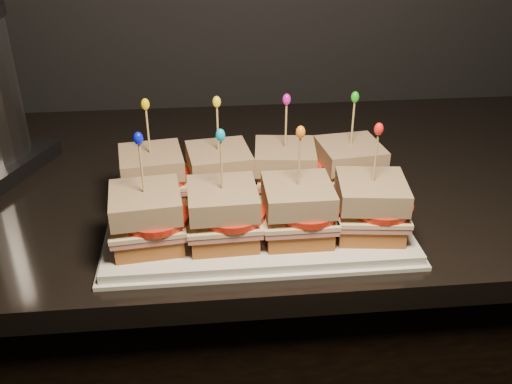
{
  "coord_description": "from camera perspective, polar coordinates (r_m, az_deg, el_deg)",
  "views": [
    {
      "loc": [
        -0.57,
        0.79,
        1.32
      ],
      "look_at": [
        -0.5,
        1.5,
        0.92
      ],
      "focal_mm": 40.0,
      "sensor_mm": 36.0,
      "label": 1
    }
  ],
  "objects": [
    {
      "name": "sandwich_7_bread_bot",
      "position": [
        0.81,
        11.15,
        -3.1
      ],
      "size": [
        0.1,
        0.1,
        0.02
      ],
      "primitive_type": "cube",
      "rotation": [
        0.0,
        0.0,
        -0.12
      ],
      "color": "brown",
      "rests_on": "platter"
    },
    {
      "name": "sandwich_0_bread_top",
      "position": [
        0.86,
        -10.45,
        2.97
      ],
      "size": [
        0.1,
        0.1,
        0.03
      ],
      "primitive_type": "cube",
      "rotation": [
        0.0,
        0.0,
        0.14
      ],
      "color": "#512E10",
      "rests_on": "sandwich_0_tomato"
    },
    {
      "name": "granite_slab",
      "position": [
        1.0,
        -9.99,
        0.68
      ],
      "size": [
        2.39,
        0.68,
        0.04
      ],
      "primitive_type": "cube",
      "color": "black",
      "rests_on": "cabinet"
    },
    {
      "name": "cabinet",
      "position": [
        1.27,
        -8.26,
        -16.88
      ],
      "size": [
        2.35,
        0.64,
        0.83
      ],
      "primitive_type": "cube",
      "color": "black",
      "rests_on": "ground"
    },
    {
      "name": "sandwich_1_tomato",
      "position": [
        0.86,
        -2.89,
        1.97
      ],
      "size": [
        0.09,
        0.09,
        0.01
      ],
      "primitive_type": "cylinder",
      "color": "red",
      "rests_on": "sandwich_1_cheese"
    },
    {
      "name": "sandwich_2_bread_top",
      "position": [
        0.86,
        2.93,
        3.59
      ],
      "size": [
        0.1,
        0.1,
        0.03
      ],
      "primitive_type": "cube",
      "rotation": [
        0.0,
        0.0,
        -0.11
      ],
      "color": "#512E10",
      "rests_on": "sandwich_2_tomato"
    },
    {
      "name": "sandwich_5_cheese",
      "position": [
        0.76,
        -3.31,
        -2.46
      ],
      "size": [
        0.1,
        0.1,
        0.01
      ],
      "primitive_type": "cube",
      "rotation": [
        0.0,
        0.0,
        0.04
      ],
      "color": "beige",
      "rests_on": "sandwich_5_ham"
    },
    {
      "name": "sandwich_6_bread_top",
      "position": [
        0.76,
        4.22,
        -0.31
      ],
      "size": [
        0.09,
        0.09,
        0.03
      ],
      "primitive_type": "cube",
      "rotation": [
        0.0,
        0.0,
        0.0
      ],
      "color": "#512E10",
      "rests_on": "sandwich_6_tomato"
    },
    {
      "name": "sandwich_2_pick",
      "position": [
        0.84,
        3.0,
        6.36
      ],
      "size": [
        0.0,
        0.0,
        0.09
      ],
      "primitive_type": "cylinder",
      "color": "tan",
      "rests_on": "sandwich_2_bread_top"
    },
    {
      "name": "sandwich_0_bread_bot",
      "position": [
        0.88,
        -10.16,
        0.01
      ],
      "size": [
        0.1,
        0.1,
        0.02
      ],
      "primitive_type": "cube",
      "rotation": [
        0.0,
        0.0,
        0.14
      ],
      "color": "brown",
      "rests_on": "platter"
    },
    {
      "name": "sandwich_1_bread_top",
      "position": [
        0.85,
        -3.75,
        3.3
      ],
      "size": [
        0.1,
        0.1,
        0.03
      ],
      "primitive_type": "cube",
      "rotation": [
        0.0,
        0.0,
        0.13
      ],
      "color": "#512E10",
      "rests_on": "sandwich_1_tomato"
    },
    {
      "name": "sandwich_6_cheese",
      "position": [
        0.77,
        4.15,
        -2.08
      ],
      "size": [
        0.1,
        0.1,
        0.01
      ],
      "primitive_type": "cube",
      "rotation": [
        0.0,
        0.0,
        0.0
      ],
      "color": "beige",
      "rests_on": "sandwich_6_ham"
    },
    {
      "name": "sandwich_1_bread_bot",
      "position": [
        0.88,
        -3.64,
        0.32
      ],
      "size": [
        0.1,
        0.1,
        0.02
      ],
      "primitive_type": "cube",
      "rotation": [
        0.0,
        0.0,
        0.13
      ],
      "color": "brown",
      "rests_on": "platter"
    },
    {
      "name": "sandwich_2_tomato",
      "position": [
        0.87,
        3.73,
        2.27
      ],
      "size": [
        0.09,
        0.09,
        0.01
      ],
      "primitive_type": "cylinder",
      "color": "red",
      "rests_on": "sandwich_2_cheese"
    },
    {
      "name": "sandwich_5_tomato",
      "position": [
        0.75,
        -2.39,
        -2.17
      ],
      "size": [
        0.09,
        0.09,
        0.01
      ],
      "primitive_type": "cylinder",
      "color": "red",
      "rests_on": "sandwich_5_cheese"
    },
    {
      "name": "sandwich_7_frill",
      "position": [
        0.74,
        12.18,
        6.17
      ],
      "size": [
        0.01,
        0.01,
        0.02
      ],
      "primitive_type": "ellipsoid",
      "color": "red",
      "rests_on": "sandwich_7_pick"
    },
    {
      "name": "sandwich_3_tomato",
      "position": [
        0.89,
        10.13,
        2.52
      ],
      "size": [
        0.09,
        0.09,
        0.01
      ],
      "primitive_type": "cylinder",
      "color": "red",
      "rests_on": "sandwich_3_cheese"
    },
    {
      "name": "sandwich_0_frill",
      "position": [
        0.82,
        -11.01,
        8.62
      ],
      "size": [
        0.01,
        0.01,
        0.02
      ],
      "primitive_type": "ellipsoid",
      "color": "yellow",
      "rests_on": "sandwich_0_pick"
    },
    {
      "name": "sandwich_6_pick",
      "position": [
        0.74,
        4.35,
        2.77
      ],
      "size": [
        0.0,
        0.0,
        0.09
      ],
      "primitive_type": "cylinder",
      "color": "tan",
      "rests_on": "sandwich_6_bread_top"
    },
    {
      "name": "sandwich_3_bread_top",
      "position": [
        0.88,
        9.39,
        3.82
      ],
      "size": [
        0.1,
        0.1,
        0.03
      ],
      "primitive_type": "cube",
      "rotation": [
        0.0,
        0.0,
        0.12
      ],
      "color": "#512E10",
      "rests_on": "sandwich_3_tomato"
    },
    {
      "name": "sandwich_5_pick",
      "position": [
        0.73,
        -3.47,
        2.43
      ],
      "size": [
        0.0,
        0.0,
        0.09
      ],
      "primitive_type": "cylinder",
      "color": "tan",
      "rests_on": "sandwich_5_bread_top"
    },
    {
      "name": "sandwich_7_pick",
      "position": [
        0.76,
        11.83,
        3.05
      ],
      "size": [
        0.0,
        0.0,
        0.09
      ],
      "primitive_type": "cylinder",
      "color": "tan",
      "rests_on": "sandwich_7_bread_top"
    },
    {
      "name": "sandwich_4_bread_bot",
      "position": [
        0.78,
        -10.67,
        -4.26
      ],
      "size": [
        0.1,
        0.1,
        0.02
      ],
      "primitive_type": "cube",
      "rotation": [
        0.0,
        0.0,
        0.11
      ],
      "color": "brown",
      "rests_on": "platter"
    },
    {
      "name": "sandwich_0_pick",
      "position": [
        0.84,
        -10.72,
        5.74
      ],
      "size": [
        0.0,
        0.0,
        0.09
      ],
      "primitive_type": "cylinder",
      "color": "tan",
      "rests_on": "sandwich_0_bread_top"
    },
    {
      "name": "sandwich_0_ham",
      "position": [
        0.87,
        -10.25,
        0.95
      ],
      "size": [
        0.11,
        0.11,
        0.01
      ],
      "primitive_type": "cube",
      "rotation": [
        0.0,
        0.0,
        0.14
      ],
      "color": "#BC5E58",
      "rests_on": "sandwich_0_bread_bot"
    },
    {
      "name": "sandwich_6_bread_bot",
      "position": [
        0.78,
        4.09,
        -3.53
      ],
      "size": [
        0.09,
        0.09,
        0.02
      ],
      "primitive_type": "cube",
      "rotation": [
        0.0,
        0.0,
        0.0
      ],
      "color": "brown",
      "rests_on": "platter"
    },
    {
      "name": "sandwich_5_frill",
      "position": [
        0.71,
        -3.58,
        5.69
      ],
      "size": [
        0.01,
        0.01,
        0.02
      ],
      "primitive_type": "ellipsoid",
      "color": "#0C94B8",
      "rests_on": "sandwich_5_pick"
    },
    {
      "name": "sandwich_3_pick",
      "position": [
        0.86,
        9.63,
        6.53
      ],
      "size": [
        0.0,
        0.0,
        0.09
      ],
      "primitive_type": "cylinder",
      "color": "tan",
      "rests_on": "sandwich_3_bread_top"
    },
    {
      "name": "sandwich_3_ham",
      "position": [
        0.9,
        9.22,
        1.83
      ],
      "size": [
        0.11,
        0.1,
        0.01
      ],
      "primitive_type": "cube",
      "rotation": [
        0.0,
        0.0,
        0.12
      ],
      "color": "#BC5E58",
      "rests_on": "sandwich_3_bread_bot"
    },
    {
      "name": "sandwich_6_ham",
      "position": [
        0.78,
        4.13,
        -2.52
      ],
      "size": [
        0.1,
        0.09,
        0.01
      ],
      "primitive_type": "cube",
      "rotation": [
        0.0,
        0.0,
        0.0
      ],
      "color": "#BC5E58",
      "rests_on": "sandwich_6_bread_bot"
    },
    {
      "name": "sandwich_1_frill",
      "position": [
        0.82,
        -3.95,
        8.99
      ],
      "size": [
        0.01,
        0.01,
        0.02
      ],
      "primitive_type": "ellipsoid",
      "color": "yellow",
      "rests_on": "sandwich_1_pick"
    },
    {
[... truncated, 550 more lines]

